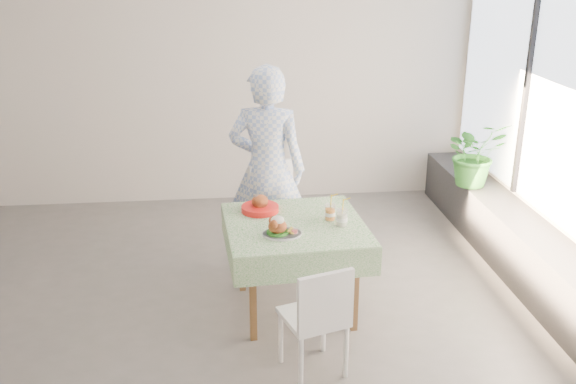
{
  "coord_description": "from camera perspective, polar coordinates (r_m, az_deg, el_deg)",
  "views": [
    {
      "loc": [
        0.22,
        -4.55,
        2.65
      ],
      "look_at": [
        0.7,
        -0.03,
        0.98
      ],
      "focal_mm": 40.0,
      "sensor_mm": 36.0,
      "label": 1
    }
  ],
  "objects": [
    {
      "name": "floor",
      "position": [
        5.28,
        -7.75,
        -10.19
      ],
      "size": [
        6.0,
        6.0,
        0.0
      ],
      "primitive_type": "plane",
      "color": "#575452",
      "rests_on": "ground"
    },
    {
      "name": "wall_back",
      "position": [
        7.17,
        -7.84,
        9.95
      ],
      "size": [
        6.0,
        0.02,
        2.8
      ],
      "primitive_type": "cube",
      "color": "beige",
      "rests_on": "ground"
    },
    {
      "name": "wall_front",
      "position": [
        2.42,
        -10.64,
        -11.42
      ],
      "size": [
        6.0,
        0.02,
        2.8
      ],
      "primitive_type": "cube",
      "color": "beige",
      "rests_on": "ground"
    },
    {
      "name": "window_ledge",
      "position": [
        5.76,
        21.34,
        -5.95
      ],
      "size": [
        0.4,
        4.8,
        0.5
      ],
      "primitive_type": "cube",
      "color": "black",
      "rests_on": "ground"
    },
    {
      "name": "cafe_table",
      "position": [
        5.01,
        0.63,
        -5.75
      ],
      "size": [
        1.11,
        1.11,
        0.74
      ],
      "color": "brown",
      "rests_on": "ground"
    },
    {
      "name": "chair_far",
      "position": [
        5.71,
        -0.45,
        -4.16
      ],
      "size": [
        0.61,
        0.61,
        0.96
      ],
      "color": "white",
      "rests_on": "ground"
    },
    {
      "name": "chair_near",
      "position": [
        4.4,
        2.32,
        -12.9
      ],
      "size": [
        0.48,
        0.48,
        0.81
      ],
      "color": "white",
      "rests_on": "ground"
    },
    {
      "name": "diner",
      "position": [
        5.56,
        -1.86,
        1.99
      ],
      "size": [
        0.75,
        0.58,
        1.83
      ],
      "primitive_type": "imported",
      "rotation": [
        0.0,
        0.0,
        2.91
      ],
      "color": "#8CA8E0",
      "rests_on": "ground"
    },
    {
      "name": "main_dish",
      "position": [
        4.67,
        -0.74,
        -3.29
      ],
      "size": [
        0.29,
        0.29,
        0.15
      ],
      "color": "white",
      "rests_on": "cafe_table"
    },
    {
      "name": "juice_cup_orange",
      "position": [
        4.94,
        3.76,
        -1.87
      ],
      "size": [
        0.09,
        0.09,
        0.25
      ],
      "color": "white",
      "rests_on": "cafe_table"
    },
    {
      "name": "juice_cup_lemonade",
      "position": [
        4.85,
        4.81,
        -2.33
      ],
      "size": [
        0.09,
        0.09,
        0.26
      ],
      "color": "white",
      "rests_on": "cafe_table"
    },
    {
      "name": "second_dish",
      "position": [
        5.1,
        -2.5,
        -1.3
      ],
      "size": [
        0.3,
        0.3,
        0.14
      ],
      "color": "red",
      "rests_on": "cafe_table"
    },
    {
      "name": "potted_plant",
      "position": [
        6.59,
        16.26,
        3.32
      ],
      "size": [
        0.66,
        0.59,
        0.66
      ],
      "primitive_type": "imported",
      "rotation": [
        0.0,
        0.0,
        0.14
      ],
      "color": "#2B7326",
      "rests_on": "window_ledge"
    }
  ]
}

